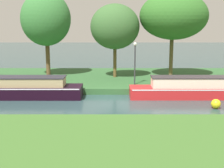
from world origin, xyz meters
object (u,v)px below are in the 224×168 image
object	(u,v)px
willow_tree_right	(173,16)
lamp_post	(134,58)
willow_tree_centre	(114,27)
willow_tree_left	(45,19)
red_narrowboat	(193,89)
black_barge	(28,88)
mooring_post_near	(7,82)
channel_buoy	(215,104)
mooring_post_far	(39,81)

from	to	relation	value
willow_tree_right	lamp_post	xyz separation A→B (m)	(-3.28, -3.21, -3.03)
willow_tree_centre	willow_tree_left	bearing A→B (deg)	169.46
red_narrowboat	willow_tree_right	world-z (taller)	willow_tree_right
black_barge	willow_tree_right	world-z (taller)	willow_tree_right
black_barge	lamp_post	bearing A→B (deg)	18.66
willow_tree_right	mooring_post_near	size ratio (longest dim) A/B	10.11
red_narrowboat	channel_buoy	world-z (taller)	red_narrowboat
mooring_post_near	black_barge	bearing A→B (deg)	-38.85
lamp_post	mooring_post_near	xyz separation A→B (m)	(-8.91, -0.86, -1.56)
channel_buoy	mooring_post_near	bearing A→B (deg)	162.33
lamp_post	black_barge	bearing A→B (deg)	-161.34
mooring_post_near	channel_buoy	xyz separation A→B (m)	(13.18, -4.20, -0.47)
willow_tree_right	willow_tree_centre	bearing A→B (deg)	-177.26
mooring_post_near	willow_tree_right	bearing A→B (deg)	18.47
willow_tree_left	willow_tree_right	xyz separation A→B (m)	(10.37, -0.84, 0.23)
willow_tree_centre	willow_tree_right	bearing A→B (deg)	2.74
mooring_post_far	willow_tree_right	bearing A→B (deg)	22.20
red_narrowboat	lamp_post	world-z (taller)	lamp_post
channel_buoy	willow_tree_right	bearing A→B (deg)	96.84
red_narrowboat	willow_tree_left	size ratio (longest dim) A/B	1.22
lamp_post	channel_buoy	bearing A→B (deg)	-49.86
red_narrowboat	willow_tree_right	xyz separation A→B (m)	(-0.42, 5.59, 4.76)
red_narrowboat	willow_tree_left	distance (m)	13.35
black_barge	willow_tree_left	size ratio (longest dim) A/B	0.96
red_narrowboat	black_barge	bearing A→B (deg)	180.00
black_barge	red_narrowboat	bearing A→B (deg)	0.00
willow_tree_left	lamp_post	world-z (taller)	willow_tree_left
red_narrowboat	channel_buoy	size ratio (longest dim) A/B	15.58
black_barge	willow_tree_right	size ratio (longest dim) A/B	0.98
channel_buoy	willow_tree_centre	bearing A→B (deg)	125.17
red_narrowboat	willow_tree_left	world-z (taller)	willow_tree_left
willow_tree_centre	mooring_post_far	size ratio (longest dim) A/B	7.34
channel_buoy	lamp_post	bearing A→B (deg)	130.14
willow_tree_left	mooring_post_far	bearing A→B (deg)	-85.42
red_narrowboat	willow_tree_left	xyz separation A→B (m)	(-10.79, 6.42, 4.52)
black_barge	red_narrowboat	size ratio (longest dim) A/B	0.79
black_barge	mooring_post_far	xyz separation A→B (m)	(0.33, 1.51, 0.19)
willow_tree_right	lamp_post	bearing A→B (deg)	-135.60
red_narrowboat	lamp_post	bearing A→B (deg)	147.25
black_barge	mooring_post_far	distance (m)	1.56
channel_buoy	mooring_post_far	bearing A→B (deg)	159.06
red_narrowboat	willow_tree_centre	xyz separation A→B (m)	(-5.10, 5.36, 3.91)
lamp_post	mooring_post_far	size ratio (longest dim) A/B	3.79
black_barge	willow_tree_left	xyz separation A→B (m)	(-0.06, 6.42, 4.49)
willow_tree_left	mooring_post_near	xyz separation A→B (m)	(-1.82, -4.91, -4.36)
willow_tree_right	mooring_post_near	distance (m)	13.65
mooring_post_far	willow_tree_centre	bearing A→B (deg)	35.99
black_barge	channel_buoy	world-z (taller)	black_barge
lamp_post	mooring_post_near	bearing A→B (deg)	-174.47
mooring_post_near	mooring_post_far	distance (m)	2.21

